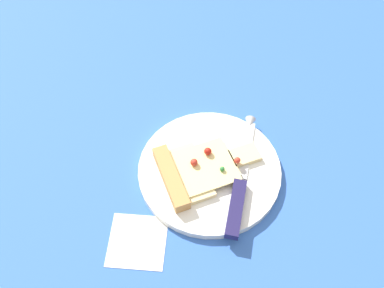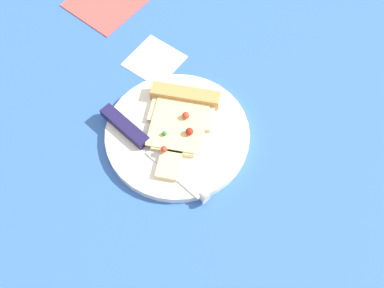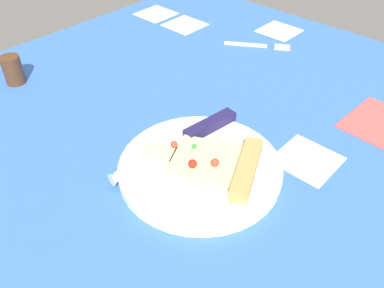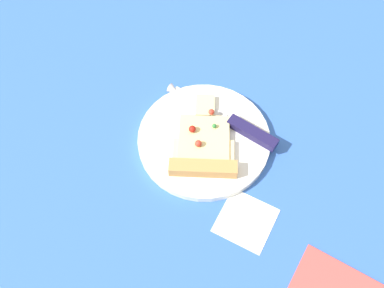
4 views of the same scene
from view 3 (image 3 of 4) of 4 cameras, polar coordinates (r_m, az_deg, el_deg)
ground_plane at (r=58.94cm, az=3.26°, el=-7.60°), size 128.61×128.61×3.00cm
plate at (r=59.93cm, az=1.16°, el=-3.48°), size 24.63×24.63×1.50cm
pizza_slice at (r=58.40cm, az=3.61°, el=-2.90°), size 19.06×14.85×2.60cm
knife at (r=63.41cm, az=-0.45°, el=1.01°), size 5.08×24.07×2.45cm
pepper_shaker at (r=87.46cm, az=-24.39°, el=9.69°), size 3.82×3.82×5.72cm
fork at (r=96.75cm, az=9.89°, el=13.88°), size 13.81×9.84×0.80cm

